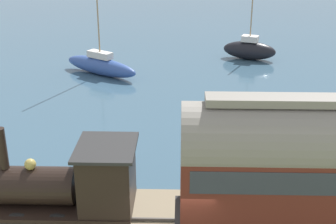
{
  "coord_description": "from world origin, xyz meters",
  "views": [
    {
      "loc": [
        -12.28,
        -0.2,
        9.85
      ],
      "look_at": [
        6.13,
        0.31,
        2.41
      ],
      "focal_mm": 50.0,
      "sensor_mm": 36.0,
      "label": 1
    }
  ],
  "objects": [
    {
      "name": "steam_locomotive",
      "position": [
        0.34,
        3.15,
        2.26
      ],
      "size": [
        2.13,
        5.11,
        3.63
      ],
      "color": "black",
      "rests_on": "rail_embankment"
    },
    {
      "name": "sailboat_black",
      "position": [
        23.29,
        -5.52,
        0.77
      ],
      "size": [
        2.68,
        4.31,
        5.52
      ],
      "rotation": [
        0.0,
        0.0,
        -0.34
      ],
      "color": "black",
      "rests_on": "harbor_water"
    },
    {
      "name": "harbor_water",
      "position": [
        43.47,
        0.0,
        0.0
      ],
      "size": [
        80.0,
        80.0,
        0.01
      ],
      "color": "#38566B",
      "rests_on": "ground"
    },
    {
      "name": "sailboat_blue",
      "position": [
        18.97,
        5.37,
        0.7
      ],
      "size": [
        4.41,
        5.84,
        9.28
      ],
      "rotation": [
        0.0,
        0.0,
        -0.59
      ],
      "color": "#335199",
      "rests_on": "harbor_water"
    },
    {
      "name": "passenger_coach",
      "position": [
        0.34,
        -4.34,
        3.15
      ],
      "size": [
        2.29,
        8.54,
        4.74
      ],
      "color": "black",
      "rests_on": "rail_embankment"
    }
  ]
}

